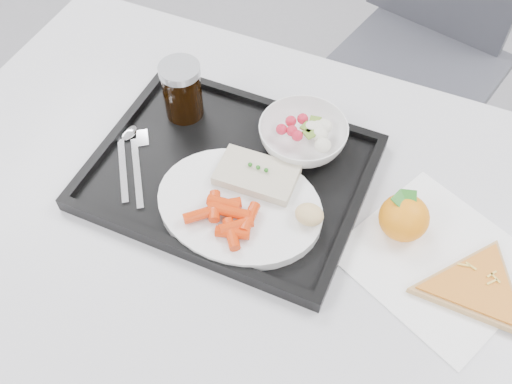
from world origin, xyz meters
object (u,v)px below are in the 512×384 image
Objects in this scene: dinner_plate at (239,206)px; pizza_slice at (476,288)px; table at (253,232)px; chair at (427,29)px; cola_glass at (182,90)px; tray at (230,173)px; tangerine at (404,217)px; salad_bowl at (303,136)px.

dinner_plate is 0.38m from pizza_slice.
chair reaches higher than table.
table is at bearing 42.20° from dinner_plate.
cola_glass is (-0.33, -0.73, 0.28)m from chair.
pizza_slice is (0.56, -0.14, -0.06)m from cola_glass.
chair is at bearing 76.73° from tray.
tray is 0.29m from tangerine.
table is 1.29× the size of chair.
cola_glass is at bearing -176.75° from salad_bowl.
tangerine reaches higher than pizza_slice.
cola_glass is at bearing 139.45° from dinner_plate.
table is 4.36× the size of pizza_slice.
cola_glass is 0.39× the size of pizza_slice.
chair is (0.13, 0.87, -0.15)m from table.
pizza_slice is at bearing 2.43° from dinner_plate.
tray is 0.17m from cola_glass.
dinner_plate reaches higher than tray.
table is at bearing -165.24° from tangerine.
tangerine reaches higher than tray.
dinner_plate is 0.24m from cola_glass.
cola_glass is at bearing 165.97° from pizza_slice.
tray is 4.17× the size of cola_glass.
tray is (-0.19, -0.82, 0.22)m from chair.
salad_bowl is (0.04, 0.17, 0.01)m from dinner_plate.
salad_bowl is 0.22m from tangerine.
cola_glass is 0.44m from tangerine.
table is 0.09m from dinner_plate.
dinner_plate reaches higher than table.
pizza_slice is (0.42, -0.05, 0.00)m from tray.
dinner_plate is at bearing -40.55° from cola_glass.
tray is (-0.06, 0.05, 0.08)m from table.
cola_glass reaches higher than tangerine.
chair is 6.11× the size of salad_bowl.
dinner_plate is (-0.02, -0.02, 0.09)m from table.
tangerine is (0.43, -0.08, -0.04)m from cola_glass.
table is 4.44× the size of dinner_plate.
table is 0.37m from pizza_slice.
cola_glass reaches higher than salad_bowl.
cola_glass is (-0.20, 0.14, 0.14)m from table.
tangerine is (0.23, 0.06, 0.10)m from table.
chair is at bearing 97.02° from tangerine.
tangerine is (0.20, -0.09, -0.00)m from salad_bowl.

